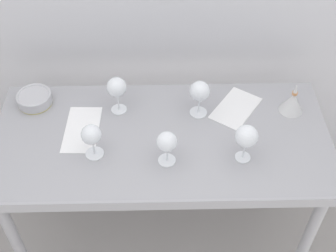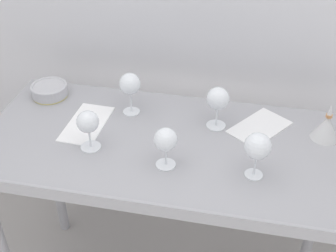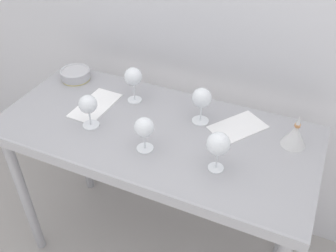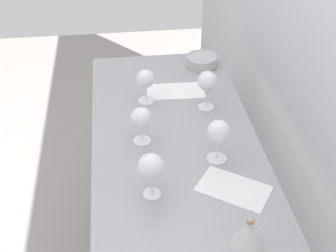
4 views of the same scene
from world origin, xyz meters
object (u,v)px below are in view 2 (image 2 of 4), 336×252
object	(u,v)px
wine_glass_near_right	(258,147)
decanter_funnel	(326,127)
wine_glass_near_center	(166,141)
tasting_sheet_lower	(87,124)
wine_glass_near_left	(88,123)
wine_glass_far_right	(218,100)
wine_glass_far_left	(130,85)
tasting_sheet_upper	(260,127)
tasting_bowl	(49,90)

from	to	relation	value
wine_glass_near_right	decanter_funnel	size ratio (longest dim) A/B	1.15
wine_glass_near_center	tasting_sheet_lower	size ratio (longest dim) A/B	0.57
wine_glass_near_left	wine_glass_far_right	bearing A→B (deg)	27.78
wine_glass_near_right	wine_glass_far_left	bearing A→B (deg)	150.71
wine_glass_far_left	tasting_sheet_upper	bearing A→B (deg)	-0.17
wine_glass_near_center	wine_glass_near_left	xyz separation A→B (m)	(-0.29, 0.04, 0.00)
wine_glass_far_left	wine_glass_near_left	size ratio (longest dim) A/B	1.14
tasting_sheet_upper	decanter_funnel	xyz separation A→B (m)	(0.24, -0.02, 0.05)
tasting_sheet_upper	tasting_bowl	bearing A→B (deg)	-148.18
wine_glass_far_right	decanter_funnel	size ratio (longest dim) A/B	1.15
tasting_sheet_upper	decanter_funnel	bearing A→B (deg)	31.18
tasting_sheet_upper	tasting_sheet_lower	distance (m)	0.67
decanter_funnel	wine_glass_near_left	bearing A→B (deg)	-164.29
wine_glass_near_left	tasting_bowl	bearing A→B (deg)	133.94
wine_glass_far_left	decanter_funnel	bearing A→B (deg)	-1.34
wine_glass_far_left	tasting_sheet_upper	distance (m)	0.53
wine_glass_far_left	tasting_sheet_lower	bearing A→B (deg)	-142.04
tasting_sheet_upper	tasting_sheet_lower	world-z (taller)	same
wine_glass_near_left	tasting_sheet_lower	xyz separation A→B (m)	(-0.07, 0.14, -0.11)
wine_glass_near_center	wine_glass_near_right	bearing A→B (deg)	1.81
wine_glass_far_right	wine_glass_far_left	bearing A→B (deg)	175.74
wine_glass_far_left	tasting_sheet_upper	size ratio (longest dim) A/B	0.73
wine_glass_far_left	tasting_sheet_lower	world-z (taller)	wine_glass_far_left
wine_glass_far_left	wine_glass_near_left	xyz separation A→B (m)	(-0.08, -0.25, -0.02)
wine_glass_near_right	tasting_sheet_upper	xyz separation A→B (m)	(0.01, 0.28, -0.12)
wine_glass_near_right	tasting_bowl	xyz separation A→B (m)	(-0.88, 0.33, -0.09)
wine_glass_far_left	wine_glass_far_right	bearing A→B (deg)	-4.26
decanter_funnel	tasting_sheet_upper	bearing A→B (deg)	176.14
wine_glass_near_right	tasting_sheet_upper	world-z (taller)	wine_glass_near_right
wine_glass_near_center	tasting_sheet_lower	bearing A→B (deg)	153.42
wine_glass_far_right	tasting_bowl	size ratio (longest dim) A/B	1.10
wine_glass_far_left	wine_glass_near_center	bearing A→B (deg)	-55.08
wine_glass_far_left	tasting_bowl	world-z (taller)	wine_glass_far_left
tasting_sheet_lower	decanter_funnel	bearing A→B (deg)	8.26
wine_glass_near_left	decanter_funnel	size ratio (longest dim) A/B	1.05
wine_glass_far_left	tasting_sheet_lower	size ratio (longest dim) A/B	0.66
wine_glass_near_right	tasting_sheet_lower	size ratio (longest dim) A/B	0.63
wine_glass_near_center	wine_glass_far_left	world-z (taller)	wine_glass_far_left
wine_glass_near_center	tasting_sheet_upper	world-z (taller)	wine_glass_near_center
wine_glass_near_center	wine_glass_far_left	bearing A→B (deg)	124.92
wine_glass_near_center	wine_glass_far_right	size ratio (longest dim) A/B	0.90
wine_glass_far_left	tasting_bowl	size ratio (longest dim) A/B	1.14
wine_glass_near_right	tasting_sheet_lower	distance (m)	0.69
wine_glass_far_left	decanter_funnel	distance (m)	0.76
wine_glass_near_right	wine_glass_near_left	size ratio (longest dim) A/B	1.10
tasting_sheet_upper	decanter_funnel	world-z (taller)	decanter_funnel
wine_glass_far_right	wine_glass_far_left	xyz separation A→B (m)	(-0.35, 0.03, 0.01)
tasting_sheet_lower	wine_glass_near_right	bearing A→B (deg)	-12.34
tasting_bowl	tasting_sheet_lower	bearing A→B (deg)	-36.32
wine_glass_near_center	wine_glass_near_left	distance (m)	0.29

